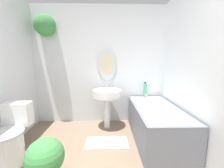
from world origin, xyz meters
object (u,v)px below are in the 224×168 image
at_px(shampoo_bottle, 145,88).
at_px(potted_plant, 45,161).
at_px(bathtub, 156,123).
at_px(pedestal_sink, 107,97).
at_px(toilet, 9,141).

relative_size(shampoo_bottle, potted_plant, 0.45).
bearing_deg(bathtub, pedestal_sink, 151.01).
distance_m(pedestal_sink, potted_plant, 1.47).
height_order(shampoo_bottle, potted_plant, shampoo_bottle).
bearing_deg(bathtub, shampoo_bottle, 93.17).
bearing_deg(potted_plant, shampoo_bottle, 46.35).
distance_m(pedestal_sink, shampoo_bottle, 0.80).
distance_m(shampoo_bottle, potted_plant, 2.06).
relative_size(toilet, potted_plant, 1.41).
bearing_deg(bathtub, potted_plant, -149.25).
relative_size(bathtub, shampoo_bottle, 5.99).
relative_size(pedestal_sink, bathtub, 0.61).
xyz_separation_m(toilet, potted_plant, (0.61, -0.36, -0.01)).
distance_m(toilet, shampoo_bottle, 2.32).
height_order(toilet, bathtub, toilet).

